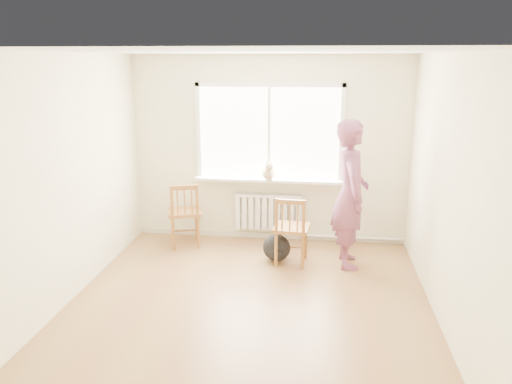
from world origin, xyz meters
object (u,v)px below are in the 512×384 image
(chair_left, at_px, (185,215))
(person, at_px, (350,194))
(chair_right, at_px, (291,231))
(cat, at_px, (269,172))
(backpack, at_px, (277,248))

(chair_left, distance_m, person, 2.37)
(chair_left, xyz_separation_m, chair_right, (1.55, -0.46, -0.01))
(chair_left, distance_m, cat, 1.35)
(person, bearing_deg, backpack, 84.40)
(chair_right, relative_size, backpack, 2.50)
(chair_left, relative_size, chair_right, 1.02)
(person, height_order, backpack, person)
(person, relative_size, cat, 4.25)
(chair_right, height_order, cat, cat)
(chair_left, distance_m, backpack, 1.44)
(chair_right, xyz_separation_m, backpack, (-0.19, 0.08, -0.28))
(chair_left, relative_size, backpack, 2.54)
(chair_left, height_order, person, person)
(chair_right, bearing_deg, cat, -59.00)
(chair_right, distance_m, backpack, 0.35)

